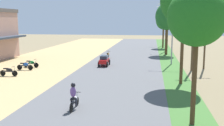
{
  "coord_description": "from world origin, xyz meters",
  "views": [
    {
      "loc": [
        3.41,
        -5.26,
        5.43
      ],
      "look_at": [
        0.08,
        17.08,
        1.77
      ],
      "focal_mm": 43.14,
      "sensor_mm": 36.0,
      "label": 1
    }
  ],
  "objects_px": {
    "utility_pole_near": "(193,27)",
    "parked_motorbike_sixth": "(31,63)",
    "parked_motorbike_fourth": "(9,71)",
    "median_tree_fourth": "(164,21)",
    "median_tree_second": "(184,1)",
    "median_tree_third": "(167,17)",
    "utility_pole_far": "(206,29)",
    "motorbike_foreground_rider": "(74,97)",
    "motorbike_ahead_second": "(108,55)",
    "median_tree_nearest": "(197,17)",
    "streetlamp_far": "(164,23)",
    "car_sedan_red": "(104,60)",
    "parked_motorbike_fifth": "(25,65)",
    "streetlamp_near": "(173,25)",
    "streetlamp_mid": "(167,24)"
  },
  "relations": [
    {
      "from": "median_tree_fourth",
      "to": "utility_pole_far",
      "type": "distance_m",
      "value": 22.16
    },
    {
      "from": "parked_motorbike_fifth",
      "to": "median_tree_third",
      "type": "bearing_deg",
      "value": 44.53
    },
    {
      "from": "motorbike_foreground_rider",
      "to": "motorbike_ahead_second",
      "type": "bearing_deg",
      "value": 94.0
    },
    {
      "from": "median_tree_second",
      "to": "streetlamp_far",
      "type": "bearing_deg",
      "value": 90.16
    },
    {
      "from": "median_tree_fourth",
      "to": "parked_motorbike_sixth",
      "type": "bearing_deg",
      "value": -122.96
    },
    {
      "from": "parked_motorbike_fourth",
      "to": "median_tree_second",
      "type": "xyz_separation_m",
      "value": [
        16.02,
        -0.76,
        6.39
      ]
    },
    {
      "from": "motorbike_ahead_second",
      "to": "car_sedan_red",
      "type": "bearing_deg",
      "value": -84.51
    },
    {
      "from": "median_tree_second",
      "to": "median_tree_third",
      "type": "relative_size",
      "value": 1.13
    },
    {
      "from": "parked_motorbike_fifth",
      "to": "streetlamp_near",
      "type": "distance_m",
      "value": 17.53
    },
    {
      "from": "utility_pole_far",
      "to": "car_sedan_red",
      "type": "height_order",
      "value": "utility_pole_far"
    },
    {
      "from": "parked_motorbike_sixth",
      "to": "utility_pole_far",
      "type": "xyz_separation_m",
      "value": [
        19.23,
        2.16,
        3.83
      ]
    },
    {
      "from": "streetlamp_near",
      "to": "utility_pole_far",
      "type": "bearing_deg",
      "value": -36.95
    },
    {
      "from": "parked_motorbike_fifth",
      "to": "motorbike_foreground_rider",
      "type": "relative_size",
      "value": 1.0
    },
    {
      "from": "car_sedan_red",
      "to": "motorbike_foreground_rider",
      "type": "height_order",
      "value": "motorbike_foreground_rider"
    },
    {
      "from": "parked_motorbike_fifth",
      "to": "streetlamp_mid",
      "type": "distance_m",
      "value": 25.82
    },
    {
      "from": "parked_motorbike_fourth",
      "to": "streetlamp_near",
      "type": "xyz_separation_m",
      "value": [
        15.92,
        9.43,
        4.21
      ]
    },
    {
      "from": "streetlamp_far",
      "to": "car_sedan_red",
      "type": "height_order",
      "value": "streetlamp_far"
    },
    {
      "from": "parked_motorbike_fourth",
      "to": "utility_pole_near",
      "type": "height_order",
      "value": "utility_pole_near"
    },
    {
      "from": "parked_motorbike_sixth",
      "to": "median_tree_third",
      "type": "distance_m",
      "value": 21.59
    },
    {
      "from": "utility_pole_near",
      "to": "parked_motorbike_sixth",
      "type": "bearing_deg",
      "value": -176.87
    },
    {
      "from": "motorbike_foreground_rider",
      "to": "motorbike_ahead_second",
      "type": "xyz_separation_m",
      "value": [
        -1.53,
        21.83,
        -0.28
      ]
    },
    {
      "from": "median_tree_nearest",
      "to": "utility_pole_far",
      "type": "distance_m",
      "value": 17.16
    },
    {
      "from": "median_tree_third",
      "to": "median_tree_nearest",
      "type": "bearing_deg",
      "value": -90.06
    },
    {
      "from": "parked_motorbike_fourth",
      "to": "median_tree_fourth",
      "type": "relative_size",
      "value": 0.27
    },
    {
      "from": "median_tree_fourth",
      "to": "median_tree_second",
      "type": "bearing_deg",
      "value": -89.2
    },
    {
      "from": "parked_motorbike_sixth",
      "to": "motorbike_foreground_rider",
      "type": "bearing_deg",
      "value": -56.11
    },
    {
      "from": "median_tree_nearest",
      "to": "median_tree_second",
      "type": "bearing_deg",
      "value": 87.95
    },
    {
      "from": "motorbike_ahead_second",
      "to": "parked_motorbike_fifth",
      "type": "bearing_deg",
      "value": -126.27
    },
    {
      "from": "utility_pole_far",
      "to": "motorbike_foreground_rider",
      "type": "relative_size",
      "value": 4.66
    },
    {
      "from": "median_tree_second",
      "to": "utility_pole_far",
      "type": "xyz_separation_m",
      "value": [
        3.25,
        7.68,
        -2.56
      ]
    },
    {
      "from": "median_tree_third",
      "to": "utility_pole_far",
      "type": "distance_m",
      "value": 12.31
    },
    {
      "from": "median_tree_third",
      "to": "motorbike_foreground_rider",
      "type": "bearing_deg",
      "value": -103.94
    },
    {
      "from": "parked_motorbike_fifth",
      "to": "median_tree_second",
      "type": "height_order",
      "value": "median_tree_second"
    },
    {
      "from": "median_tree_second",
      "to": "streetlamp_far",
      "type": "height_order",
      "value": "median_tree_second"
    },
    {
      "from": "motorbike_ahead_second",
      "to": "utility_pole_near",
      "type": "bearing_deg",
      "value": -36.17
    },
    {
      "from": "streetlamp_far",
      "to": "median_tree_fourth",
      "type": "bearing_deg",
      "value": -93.47
    },
    {
      "from": "utility_pole_far",
      "to": "streetlamp_mid",
      "type": "bearing_deg",
      "value": 101.63
    },
    {
      "from": "parked_motorbike_sixth",
      "to": "streetlamp_far",
      "type": "relative_size",
      "value": 0.22
    },
    {
      "from": "streetlamp_mid",
      "to": "median_tree_second",
      "type": "bearing_deg",
      "value": -89.77
    },
    {
      "from": "car_sedan_red",
      "to": "parked_motorbike_fourth",
      "type": "bearing_deg",
      "value": -139.15
    },
    {
      "from": "parked_motorbike_fourth",
      "to": "median_tree_fourth",
      "type": "height_order",
      "value": "median_tree_fourth"
    },
    {
      "from": "streetlamp_near",
      "to": "streetlamp_mid",
      "type": "xyz_separation_m",
      "value": [
        -0.0,
        13.73,
        -0.02
      ]
    },
    {
      "from": "median_tree_second",
      "to": "median_tree_third",
      "type": "distance_m",
      "value": 19.41
    },
    {
      "from": "streetlamp_mid",
      "to": "car_sedan_red",
      "type": "bearing_deg",
      "value": -115.89
    },
    {
      "from": "parked_motorbike_sixth",
      "to": "utility_pole_far",
      "type": "height_order",
      "value": "utility_pole_far"
    },
    {
      "from": "median_tree_nearest",
      "to": "median_tree_second",
      "type": "relative_size",
      "value": 0.78
    },
    {
      "from": "median_tree_second",
      "to": "median_tree_nearest",
      "type": "bearing_deg",
      "value": -92.05
    },
    {
      "from": "median_tree_second",
      "to": "median_tree_fourth",
      "type": "xyz_separation_m",
      "value": [
        -0.41,
        29.53,
        -1.77
      ]
    },
    {
      "from": "median_tree_third",
      "to": "streetlamp_near",
      "type": "relative_size",
      "value": 0.97
    },
    {
      "from": "parked_motorbike_fourth",
      "to": "utility_pole_far",
      "type": "xyz_separation_m",
      "value": [
        19.27,
        6.92,
        3.83
      ]
    }
  ]
}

